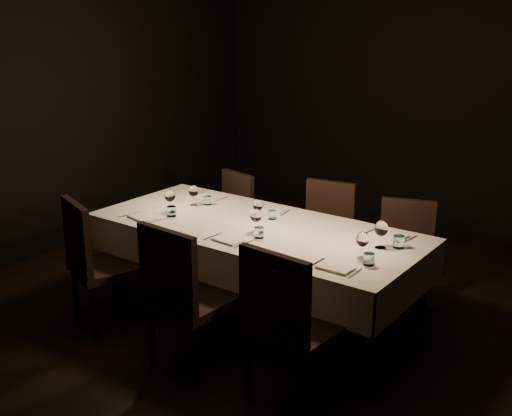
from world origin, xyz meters
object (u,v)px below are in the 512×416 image
Objects in this scene: chair_near_left at (95,258)px; chair_far_right at (405,251)px; dining_table at (256,235)px; chair_near_right at (287,321)px; chair_near_center at (183,292)px; chair_far_center at (325,230)px; chair_far_left at (230,214)px.

chair_near_left is 2.39m from chair_far_right.
dining_table is 2.47× the size of chair_near_right.
chair_near_center is (0.05, -0.87, -0.13)m from dining_table.
chair_near_right is at bearing -172.20° from chair_near_center.
chair_far_center is at bearing 82.89° from dining_table.
chair_near_center reaches higher than chair_far_left.
chair_far_right is (0.84, 0.84, -0.19)m from dining_table.
chair_near_right is (0.77, 0.06, 0.00)m from chair_near_center.
chair_far_left is at bearing 138.30° from dining_table.
dining_table is at bearing -118.74° from chair_near_left.
chair_near_right is (1.73, -0.02, 0.01)m from chair_near_left.
chair_near_right is at bearing -109.32° from chair_far_right.
chair_near_center is at bearing -164.33° from chair_near_left.
chair_far_center is (-0.71, 1.66, -0.05)m from chair_near_right.
chair_far_right is (0.80, 1.70, -0.06)m from chair_near_center.
chair_far_center is at bearing 18.29° from chair_far_left.
chair_near_right reaches higher than chair_far_left.
chair_near_right is at bearing -75.65° from chair_far_center.
chair_far_center is 1.03× the size of chair_far_right.
chair_far_center is at bearing -101.36° from chair_near_left.
dining_table is 2.90× the size of chair_far_left.
chair_near_right is (0.82, -0.81, -0.13)m from dining_table.
chair_far_center is (0.98, 0.08, 0.02)m from chair_far_left.
chair_near_center is at bearing 8.88° from chair_near_right.
chair_near_center reaches higher than chair_near_left.
dining_table is at bearing -83.59° from chair_near_center.
dining_table is at bearing -153.70° from chair_far_right.
chair_near_left is at bearing -130.59° from chair_far_center.
dining_table is at bearing -105.93° from chair_far_center.
chair_far_left reaches higher than dining_table.
chair_near_center is 1.88m from chair_far_left.
chair_near_right reaches higher than chair_near_center.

